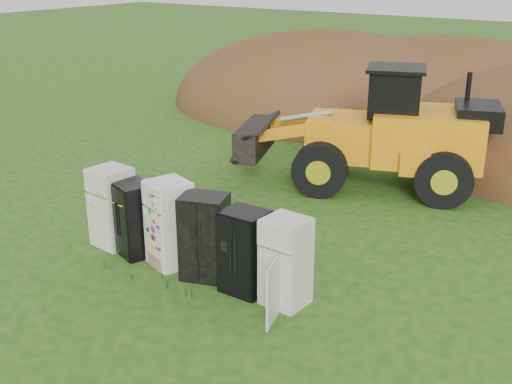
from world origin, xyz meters
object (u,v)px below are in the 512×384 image
fridge_leftmost (113,207)px  fridge_black_right (245,252)px  fridge_open_door (286,262)px  fridge_black_side (134,219)px  wheel_loader (361,127)px  fridge_sticker (170,224)px  fridge_dark_mid (205,237)px

fridge_leftmost → fridge_black_right: fridge_leftmost is taller
fridge_black_right → fridge_open_door: 0.92m
fridge_black_side → wheel_loader: 7.31m
fridge_sticker → fridge_open_door: fridge_sticker is taller
fridge_black_side → fridge_dark_mid: fridge_dark_mid is taller
fridge_black_right → fridge_open_door: bearing=2.5°
fridge_leftmost → fridge_dark_mid: size_ratio=1.03×
fridge_black_right → wheel_loader: bearing=97.3°
fridge_leftmost → fridge_sticker: 1.74m
fridge_open_door → fridge_dark_mid: bearing=-175.8°
fridge_leftmost → wheel_loader: (2.77, 6.89, 0.81)m
fridge_black_side → fridge_black_right: 3.00m
fridge_sticker → fridge_black_right: fridge_sticker is taller
fridge_sticker → fridge_dark_mid: size_ratio=1.05×
fridge_black_side → fridge_sticker: bearing=23.4°
fridge_black_side → fridge_dark_mid: 1.97m
fridge_black_right → fridge_sticker: bearing=177.9°
fridge_sticker → fridge_black_right: (1.99, -0.05, -0.09)m
fridge_black_side → fridge_black_right: (3.00, 0.02, 0.01)m
fridge_black_right → wheel_loader: 7.07m
fridge_dark_mid → fridge_black_right: size_ratio=1.05×
fridge_dark_mid → fridge_black_right: 1.03m
fridge_leftmost → fridge_black_right: size_ratio=1.09×
fridge_black_right → wheel_loader: size_ratio=0.24×
fridge_open_door → wheel_loader: 7.20m
fridge_dark_mid → wheel_loader: wheel_loader is taller
fridge_leftmost → fridge_open_door: size_ratio=1.06×
fridge_sticker → fridge_black_side: bearing=-156.6°
fridge_black_side → fridge_sticker: size_ratio=0.89×
fridge_leftmost → fridge_sticker: (1.74, -0.01, 0.02)m
fridge_sticker → fridge_dark_mid: 0.96m
fridge_sticker → wheel_loader: bearing=100.7°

